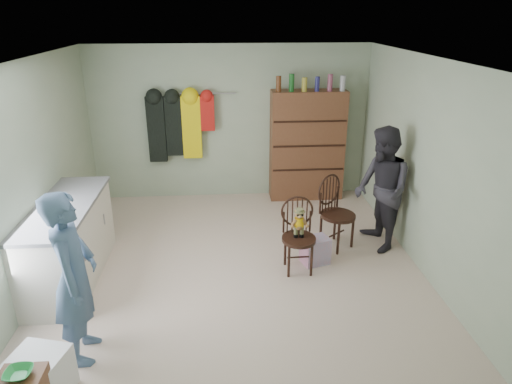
{
  "coord_description": "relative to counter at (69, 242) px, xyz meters",
  "views": [
    {
      "loc": [
        -0.13,
        -4.85,
        2.98
      ],
      "look_at": [
        0.25,
        0.2,
        0.95
      ],
      "focal_mm": 32.0,
      "sensor_mm": 36.0,
      "label": 1
    }
  ],
  "objects": [
    {
      "name": "counter",
      "position": [
        0.0,
        0.0,
        0.0
      ],
      "size": [
        0.64,
        1.86,
        0.94
      ],
      "color": "silver",
      "rests_on": "ground"
    },
    {
      "name": "dresser",
      "position": [
        3.2,
        2.3,
        0.44
      ],
      "size": [
        1.2,
        0.39,
        2.07
      ],
      "color": "brown",
      "rests_on": "ground"
    },
    {
      "name": "ground_plane",
      "position": [
        1.95,
        0.0,
        -0.47
      ],
      "size": [
        5.0,
        5.0,
        0.0
      ],
      "primitive_type": "plane",
      "color": "beige",
      "rests_on": "ground"
    },
    {
      "name": "chair_front",
      "position": [
        2.69,
        -0.01,
        0.06
      ],
      "size": [
        0.42,
        0.42,
        0.92
      ],
      "rotation": [
        0.0,
        0.0,
        0.02
      ],
      "color": "black",
      "rests_on": "ground"
    },
    {
      "name": "person_left",
      "position": [
        0.5,
        -1.34,
        0.34
      ],
      "size": [
        0.45,
        0.63,
        1.62
      ],
      "primitive_type": "imported",
      "rotation": [
        0.0,
        0.0,
        1.67
      ],
      "color": "#466082",
      "rests_on": "ground"
    },
    {
      "name": "striped_bag",
      "position": [
        2.94,
        0.12,
        -0.3
      ],
      "size": [
        0.38,
        0.34,
        0.34
      ],
      "primitive_type": "cube",
      "rotation": [
        0.0,
        0.0,
        0.3
      ],
      "color": "pink",
      "rests_on": "ground"
    },
    {
      "name": "coat_rack",
      "position": [
        1.12,
        2.38,
        0.78
      ],
      "size": [
        1.42,
        0.12,
        1.09
      ],
      "color": "#99999E",
      "rests_on": "ground"
    },
    {
      "name": "chair_far",
      "position": [
        3.27,
        0.55,
        0.06
      ],
      "size": [
        0.61,
        0.61,
        0.99
      ],
      "rotation": [
        0.0,
        0.0,
        0.64
      ],
      "color": "black",
      "rests_on": "ground"
    },
    {
      "name": "bowl",
      "position": [
        0.27,
        -2.12,
        0.03
      ],
      "size": [
        0.2,
        0.2,
        0.05
      ],
      "primitive_type": "imported",
      "color": "green",
      "rests_on": "stool"
    },
    {
      "name": "person_right",
      "position": [
        3.85,
        0.47,
        0.35
      ],
      "size": [
        0.69,
        0.85,
        1.64
      ],
      "primitive_type": "imported",
      "rotation": [
        0.0,
        0.0,
        -1.48
      ],
      "color": "#2D2B33",
      "rests_on": "ground"
    },
    {
      "name": "plastic_tub",
      "position": [
        0.27,
        -1.83,
        -0.27
      ],
      "size": [
        0.51,
        0.5,
        0.4
      ],
      "primitive_type": "cube",
      "rotation": [
        0.0,
        0.0,
        -0.26
      ],
      "color": "white",
      "rests_on": "ground"
    },
    {
      "name": "room_walls",
      "position": [
        1.95,
        0.53,
        1.11
      ],
      "size": [
        5.0,
        5.0,
        5.0
      ],
      "color": "#A9B99B",
      "rests_on": "ground"
    }
  ]
}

